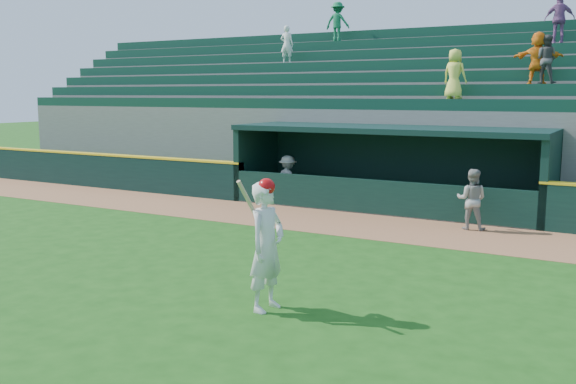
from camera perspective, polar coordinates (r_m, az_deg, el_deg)
name	(u,v)px	position (r m, az deg, el deg)	size (l,w,h in m)	color
ground	(249,267)	(12.96, -3.49, -6.63)	(120.00, 120.00, 0.00)	#1B4C13
warning_track	(349,224)	(17.17, 5.41, -2.81)	(40.00, 3.00, 0.01)	#98603C
field_wall_left	(71,169)	(25.71, -18.74, 1.95)	(15.50, 0.30, 1.20)	black
wall_stripe_left	(70,152)	(25.65, -18.81, 3.35)	(15.50, 0.32, 0.06)	yellow
dugout_player_front	(472,199)	(16.90, 16.01, -0.64)	(0.76, 0.59, 1.56)	gray
dugout_player_inside	(288,179)	(20.22, -0.02, 1.13)	(0.97, 0.56, 1.51)	gray
dugout	(391,162)	(19.81, 9.12, 2.62)	(9.40, 2.80, 2.46)	slate
stands	(436,122)	(24.05, 13.06, 6.04)	(34.50, 6.28, 7.08)	slate
batter_at_plate	(267,245)	(10.18, -1.91, -4.74)	(0.55, 0.88, 2.14)	silver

